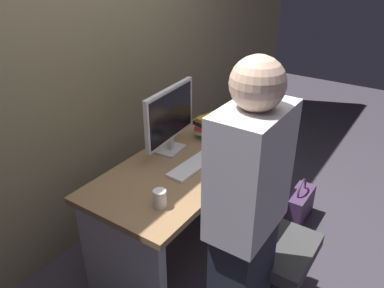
{
  "coord_description": "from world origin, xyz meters",
  "views": [
    {
      "loc": [
        -1.77,
        -1.24,
        1.99
      ],
      "look_at": [
        0.0,
        -0.05,
        0.87
      ],
      "focal_mm": 35.63,
      "sensor_mm": 36.0,
      "label": 1
    }
  ],
  "objects_px": {
    "desk": "(186,190)",
    "office_chair": "(264,247)",
    "cup_near_keyboard": "(160,198)",
    "handbag": "(299,205)",
    "person_at_desk": "(246,227)",
    "book_stack": "(210,126)",
    "mouse": "(218,147)",
    "keyboard": "(194,165)",
    "monitor": "(170,117)",
    "cell_phone": "(238,141)"
  },
  "relations": [
    {
      "from": "desk",
      "to": "office_chair",
      "type": "height_order",
      "value": "office_chair"
    },
    {
      "from": "cup_near_keyboard",
      "to": "handbag",
      "type": "xyz_separation_m",
      "value": [
        1.23,
        -0.42,
        -0.64
      ]
    },
    {
      "from": "person_at_desk",
      "to": "book_stack",
      "type": "xyz_separation_m",
      "value": [
        0.92,
        0.75,
        -0.04
      ]
    },
    {
      "from": "office_chair",
      "to": "mouse",
      "type": "height_order",
      "value": "office_chair"
    },
    {
      "from": "keyboard",
      "to": "handbag",
      "type": "xyz_separation_m",
      "value": [
        0.77,
        -0.5,
        -0.6
      ]
    },
    {
      "from": "monitor",
      "to": "keyboard",
      "type": "distance_m",
      "value": 0.36
    },
    {
      "from": "monitor",
      "to": "cup_near_keyboard",
      "type": "distance_m",
      "value": 0.67
    },
    {
      "from": "person_at_desk",
      "to": "handbag",
      "type": "height_order",
      "value": "person_at_desk"
    },
    {
      "from": "person_at_desk",
      "to": "cell_phone",
      "type": "bearing_deg",
      "value": 29.41
    },
    {
      "from": "desk",
      "to": "book_stack",
      "type": "bearing_deg",
      "value": 9.58
    },
    {
      "from": "keyboard",
      "to": "desk",
      "type": "bearing_deg",
      "value": 86.26
    },
    {
      "from": "office_chair",
      "to": "keyboard",
      "type": "distance_m",
      "value": 0.66
    },
    {
      "from": "keyboard",
      "to": "cup_near_keyboard",
      "type": "distance_m",
      "value": 0.47
    },
    {
      "from": "monitor",
      "to": "mouse",
      "type": "height_order",
      "value": "monitor"
    },
    {
      "from": "desk",
      "to": "monitor",
      "type": "height_order",
      "value": "monitor"
    },
    {
      "from": "keyboard",
      "to": "book_stack",
      "type": "distance_m",
      "value": 0.46
    },
    {
      "from": "desk",
      "to": "book_stack",
      "type": "xyz_separation_m",
      "value": [
        0.42,
        0.07,
        0.3
      ]
    },
    {
      "from": "monitor",
      "to": "cup_near_keyboard",
      "type": "relative_size",
      "value": 5.37
    },
    {
      "from": "cup_near_keyboard",
      "to": "person_at_desk",
      "type": "bearing_deg",
      "value": -92.95
    },
    {
      "from": "cup_near_keyboard",
      "to": "desk",
      "type": "bearing_deg",
      "value": 18.19
    },
    {
      "from": "mouse",
      "to": "handbag",
      "type": "relative_size",
      "value": 0.26
    },
    {
      "from": "monitor",
      "to": "mouse",
      "type": "xyz_separation_m",
      "value": [
        0.21,
        -0.26,
        -0.24
      ]
    },
    {
      "from": "monitor",
      "to": "cup_near_keyboard",
      "type": "height_order",
      "value": "monitor"
    },
    {
      "from": "person_at_desk",
      "to": "cell_phone",
      "type": "xyz_separation_m",
      "value": [
        0.96,
        0.54,
        -0.11
      ]
    },
    {
      "from": "office_chair",
      "to": "cell_phone",
      "type": "distance_m",
      "value": 0.84
    },
    {
      "from": "book_stack",
      "to": "cell_phone",
      "type": "xyz_separation_m",
      "value": [
        0.04,
        -0.21,
        -0.08
      ]
    },
    {
      "from": "cup_near_keyboard",
      "to": "office_chair",
      "type": "bearing_deg",
      "value": -56.66
    },
    {
      "from": "office_chair",
      "to": "monitor",
      "type": "xyz_separation_m",
      "value": [
        0.21,
        0.83,
        0.55
      ]
    },
    {
      "from": "mouse",
      "to": "handbag",
      "type": "xyz_separation_m",
      "value": [
        0.48,
        -0.49,
        -0.6
      ]
    },
    {
      "from": "keyboard",
      "to": "cell_phone",
      "type": "height_order",
      "value": "keyboard"
    },
    {
      "from": "book_stack",
      "to": "cell_phone",
      "type": "relative_size",
      "value": 1.58
    },
    {
      "from": "keyboard",
      "to": "mouse",
      "type": "distance_m",
      "value": 0.29
    },
    {
      "from": "cell_phone",
      "to": "handbag",
      "type": "bearing_deg",
      "value": -39.05
    },
    {
      "from": "mouse",
      "to": "book_stack",
      "type": "bearing_deg",
      "value": 47.66
    },
    {
      "from": "mouse",
      "to": "book_stack",
      "type": "relative_size",
      "value": 0.44
    },
    {
      "from": "person_at_desk",
      "to": "keyboard",
      "type": "bearing_deg",
      "value": 51.31
    },
    {
      "from": "desk",
      "to": "monitor",
      "type": "relative_size",
      "value": 2.64
    },
    {
      "from": "cell_phone",
      "to": "handbag",
      "type": "relative_size",
      "value": 0.38
    },
    {
      "from": "person_at_desk",
      "to": "cup_near_keyboard",
      "type": "xyz_separation_m",
      "value": [
        0.03,
        0.53,
        -0.07
      ]
    },
    {
      "from": "desk",
      "to": "office_chair",
      "type": "xyz_separation_m",
      "value": [
        -0.14,
        -0.65,
        -0.07
      ]
    },
    {
      "from": "desk",
      "to": "mouse",
      "type": "xyz_separation_m",
      "value": [
        0.28,
        -0.08,
        0.24
      ]
    },
    {
      "from": "cup_near_keyboard",
      "to": "handbag",
      "type": "relative_size",
      "value": 0.27
    },
    {
      "from": "monitor",
      "to": "keyboard",
      "type": "xyz_separation_m",
      "value": [
        -0.08,
        -0.25,
        -0.25
      ]
    },
    {
      "from": "mouse",
      "to": "cup_near_keyboard",
      "type": "xyz_separation_m",
      "value": [
        -0.75,
        -0.07,
        0.03
      ]
    },
    {
      "from": "handbag",
      "to": "keyboard",
      "type": "bearing_deg",
      "value": 147.06
    },
    {
      "from": "keyboard",
      "to": "cell_phone",
      "type": "bearing_deg",
      "value": -5.39
    },
    {
      "from": "person_at_desk",
      "to": "mouse",
      "type": "bearing_deg",
      "value": 37.66
    },
    {
      "from": "cup_near_keyboard",
      "to": "handbag",
      "type": "distance_m",
      "value": 1.45
    },
    {
      "from": "desk",
      "to": "cup_near_keyboard",
      "type": "distance_m",
      "value": 0.56
    },
    {
      "from": "person_at_desk",
      "to": "cup_near_keyboard",
      "type": "relative_size",
      "value": 16.29
    }
  ]
}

